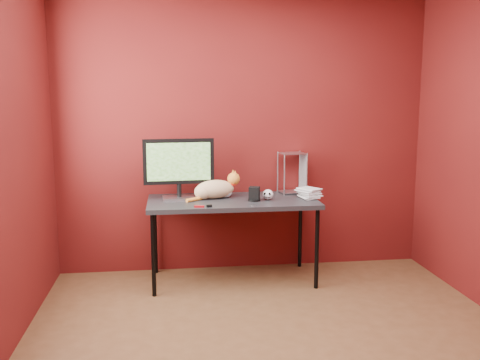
{
  "coord_description": "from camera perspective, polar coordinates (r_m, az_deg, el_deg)",
  "views": [
    {
      "loc": [
        -0.69,
        -3.27,
        1.7
      ],
      "look_at": [
        -0.11,
        1.15,
        0.96
      ],
      "focal_mm": 40.0,
      "sensor_mm": 36.0,
      "label": 1
    }
  ],
  "objects": [
    {
      "name": "pocket_knife",
      "position": [
        4.46,
        -4.36,
        -2.83
      ],
      "size": [
        0.09,
        0.04,
        0.02
      ],
      "primitive_type": "cube",
      "rotation": [
        0.0,
        0.0,
        -0.15
      ],
      "color": "maroon",
      "rests_on": "desk"
    },
    {
      "name": "black_gadget",
      "position": [
        4.46,
        -3.3,
        -2.78
      ],
      "size": [
        0.05,
        0.03,
        0.02
      ],
      "primitive_type": "cube",
      "rotation": [
        0.0,
        0.0,
        0.19
      ],
      "color": "black",
      "rests_on": "desk"
    },
    {
      "name": "wire_rack",
      "position": [
        5.08,
        5.58,
        0.79
      ],
      "size": [
        0.25,
        0.22,
        0.39
      ],
      "rotation": [
        0.0,
        0.0,
        0.15
      ],
      "color": "#ADAEB2",
      "rests_on": "desk"
    },
    {
      "name": "washer",
      "position": [
        4.5,
        1.4,
        -2.76
      ],
      "size": [
        0.04,
        0.04,
        0.0
      ],
      "primitive_type": "cylinder",
      "color": "#ADAEB2",
      "rests_on": "desk"
    },
    {
      "name": "monitor",
      "position": [
        4.76,
        -6.55,
        1.52
      ],
      "size": [
        0.63,
        0.22,
        0.54
      ],
      "rotation": [
        0.0,
        0.0,
        0.06
      ],
      "color": "#ADAEB2",
      "rests_on": "desk"
    },
    {
      "name": "desk",
      "position": [
        4.78,
        -0.81,
        -2.69
      ],
      "size": [
        1.5,
        0.7,
        0.75
      ],
      "color": "black",
      "rests_on": "ground"
    },
    {
      "name": "skull_mug",
      "position": [
        4.75,
        3.0,
        -1.56
      ],
      "size": [
        0.1,
        0.1,
        0.09
      ],
      "rotation": [
        0.0,
        0.0,
        -0.33
      ],
      "color": "white",
      "rests_on": "desk"
    },
    {
      "name": "speaker",
      "position": [
        4.7,
        1.54,
        -1.54
      ],
      "size": [
        0.11,
        0.11,
        0.13
      ],
      "rotation": [
        0.0,
        0.0,
        -0.33
      ],
      "color": "black",
      "rests_on": "desk"
    },
    {
      "name": "room",
      "position": [
        3.35,
        4.47,
        5.02
      ],
      "size": [
        3.52,
        3.52,
        2.61
      ],
      "color": "#51331B",
      "rests_on": "ground"
    },
    {
      "name": "book_stack",
      "position": [
        4.79,
        6.74,
        3.88
      ],
      "size": [
        0.23,
        0.25,
        0.99
      ],
      "rotation": [
        0.0,
        0.0,
        0.35
      ],
      "color": "beige",
      "rests_on": "desk"
    },
    {
      "name": "cat",
      "position": [
        4.81,
        -2.66,
        -0.95
      ],
      "size": [
        0.5,
        0.3,
        0.25
      ],
      "rotation": [
        0.0,
        0.0,
        0.22
      ],
      "color": "#C07728",
      "rests_on": "desk"
    }
  ]
}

